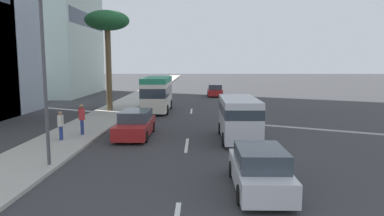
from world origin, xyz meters
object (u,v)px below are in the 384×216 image
pedestrian_near_lamp (82,118)px  pedestrian_mid_block (61,124)px  car_third (135,124)px  car_fifth (215,91)px  minibus_lead (157,93)px  car_fourth (259,170)px  street_lamp (46,60)px  van_second (239,116)px  palm_tree (107,24)px

pedestrian_near_lamp → pedestrian_mid_block: (-1.44, 0.69, -0.14)m
car_third → car_fifth: 25.54m
minibus_lead → car_fifth: size_ratio=1.64×
car_fourth → street_lamp: street_lamp is taller
car_fifth → street_lamp: 32.48m
car_fourth → street_lamp: 9.32m
minibus_lead → pedestrian_mid_block: size_ratio=4.26×
van_second → car_third: size_ratio=1.08×
minibus_lead → van_second: bearing=27.3°
car_fifth → pedestrian_near_lamp: bearing=160.3°
pedestrian_near_lamp → street_lamp: bearing=67.8°
palm_tree → minibus_lead: bearing=-82.6°
car_third → car_fourth: size_ratio=1.12×
minibus_lead → palm_tree: 7.30m
car_fourth → pedestrian_mid_block: bearing=53.6°
palm_tree → van_second: bearing=-137.4°
van_second → car_fifth: size_ratio=1.25×
van_second → street_lamp: street_lamp is taller
pedestrian_mid_block → palm_tree: 13.58m
car_fourth → pedestrian_near_lamp: (8.51, 8.92, 0.43)m
car_fourth → street_lamp: size_ratio=0.60×
van_second → minibus_lead: bearing=27.3°
pedestrian_mid_block → car_fifth: bearing=-18.9°
minibus_lead → pedestrian_near_lamp: size_ratio=3.74×
van_second → car_fifth: (25.67, 0.12, -0.62)m
palm_tree → street_lamp: bearing=-174.1°
minibus_lead → palm_tree: palm_tree is taller
van_second → pedestrian_near_lamp: size_ratio=2.85×
van_second → car_third: van_second is taller
minibus_lead → street_lamp: 17.45m
van_second → pedestrian_mid_block: (-0.86, 9.81, -0.35)m
car_third → car_fourth: (-8.75, -5.81, -0.01)m
pedestrian_mid_block → car_fourth: bearing=-125.2°
van_second → pedestrian_near_lamp: 9.14m
van_second → car_fourth: 7.96m
pedestrian_near_lamp → palm_tree: (10.40, 0.99, 6.49)m
minibus_lead → car_third: bearing=-0.4°
car_third → pedestrian_mid_block: (-1.68, 3.79, 0.28)m
palm_tree → car_third: bearing=-158.1°
car_fifth → pedestrian_mid_block: 28.24m
car_third → street_lamp: 7.74m
van_second → car_fifth: van_second is taller
palm_tree → car_fourth: bearing=-152.4°
car_fifth → pedestrian_mid_block: bearing=159.9°
car_third → pedestrian_near_lamp: size_ratio=2.65×
car_third → van_second: bearing=82.2°
minibus_lead → car_fifth: minibus_lead is taller
car_fourth → car_third: bearing=33.6°
car_fourth → street_lamp: (2.41, 8.19, 3.75)m
street_lamp → pedestrian_mid_block: bearing=16.9°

